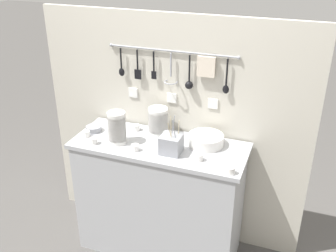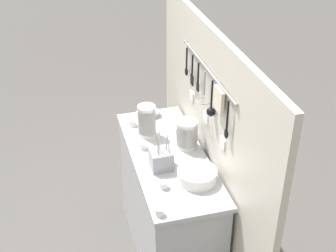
{
  "view_description": "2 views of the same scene",
  "coord_description": "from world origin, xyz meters",
  "px_view_note": "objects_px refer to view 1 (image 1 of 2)",
  "views": [
    {
      "loc": [
        0.88,
        -2.2,
        2.21
      ],
      "look_at": [
        0.08,
        -0.04,
        1.08
      ],
      "focal_mm": 42.0,
      "sensor_mm": 36.0,
      "label": 1
    },
    {
      "loc": [
        2.43,
        -0.65,
        2.7
      ],
      "look_at": [
        0.03,
        -0.01,
        1.16
      ],
      "focal_mm": 50.0,
      "sensor_mm": 36.0,
      "label": 2
    }
  ],
  "objects_px": {
    "bowl_stack_short_front": "(117,128)",
    "cup_edge_near": "(135,148)",
    "cup_back_right": "(94,141)",
    "bowl_stack_back_corner": "(158,121)",
    "cup_centre": "(199,157)",
    "cutlery_caddy": "(171,144)",
    "plate_stack": "(206,140)",
    "steel_mixing_bowl": "(94,129)",
    "cup_front_left": "(86,134)",
    "cup_by_caddy": "(136,127)",
    "cup_mid_row": "(231,170)"
  },
  "relations": [
    {
      "from": "cup_back_right",
      "to": "plate_stack",
      "type": "bearing_deg",
      "value": 19.21
    },
    {
      "from": "steel_mixing_bowl",
      "to": "cup_front_left",
      "type": "bearing_deg",
      "value": -92.04
    },
    {
      "from": "steel_mixing_bowl",
      "to": "cup_back_right",
      "type": "distance_m",
      "value": 0.2
    },
    {
      "from": "bowl_stack_short_front",
      "to": "cup_front_left",
      "type": "relative_size",
      "value": 4.47
    },
    {
      "from": "cup_front_left",
      "to": "cup_mid_row",
      "type": "height_order",
      "value": "same"
    },
    {
      "from": "plate_stack",
      "to": "cup_edge_near",
      "type": "bearing_deg",
      "value": -150.16
    },
    {
      "from": "cup_back_right",
      "to": "cup_by_caddy",
      "type": "bearing_deg",
      "value": 57.49
    },
    {
      "from": "steel_mixing_bowl",
      "to": "cup_by_caddy",
      "type": "bearing_deg",
      "value": 22.74
    },
    {
      "from": "bowl_stack_back_corner",
      "to": "steel_mixing_bowl",
      "type": "bearing_deg",
      "value": -164.48
    },
    {
      "from": "cup_centre",
      "to": "cup_front_left",
      "type": "xyz_separation_m",
      "value": [
        -0.84,
        0.04,
        0.0
      ]
    },
    {
      "from": "cup_back_right",
      "to": "bowl_stack_back_corner",
      "type": "bearing_deg",
      "value": 39.86
    },
    {
      "from": "bowl_stack_short_front",
      "to": "cup_edge_near",
      "type": "height_order",
      "value": "bowl_stack_short_front"
    },
    {
      "from": "bowl_stack_back_corner",
      "to": "cup_centre",
      "type": "height_order",
      "value": "bowl_stack_back_corner"
    },
    {
      "from": "cutlery_caddy",
      "to": "plate_stack",
      "type": "bearing_deg",
      "value": 44.05
    },
    {
      "from": "bowl_stack_short_front",
      "to": "cup_mid_row",
      "type": "distance_m",
      "value": 0.83
    },
    {
      "from": "cup_by_caddy",
      "to": "cup_edge_near",
      "type": "bearing_deg",
      "value": -66.74
    },
    {
      "from": "bowl_stack_back_corner",
      "to": "steel_mixing_bowl",
      "type": "relative_size",
      "value": 1.76
    },
    {
      "from": "bowl_stack_short_front",
      "to": "plate_stack",
      "type": "relative_size",
      "value": 0.94
    },
    {
      "from": "plate_stack",
      "to": "cup_edge_near",
      "type": "distance_m",
      "value": 0.48
    },
    {
      "from": "cutlery_caddy",
      "to": "cup_back_right",
      "type": "relative_size",
      "value": 5.26
    },
    {
      "from": "bowl_stack_short_front",
      "to": "cup_edge_near",
      "type": "distance_m",
      "value": 0.19
    },
    {
      "from": "cutlery_caddy",
      "to": "steel_mixing_bowl",
      "type": "bearing_deg",
      "value": 171.32
    },
    {
      "from": "cup_edge_near",
      "to": "cup_centre",
      "type": "distance_m",
      "value": 0.44
    },
    {
      "from": "cup_by_caddy",
      "to": "cup_centre",
      "type": "bearing_deg",
      "value": -24.54
    },
    {
      "from": "plate_stack",
      "to": "cup_front_left",
      "type": "relative_size",
      "value": 4.75
    },
    {
      "from": "cup_front_left",
      "to": "cup_by_caddy",
      "type": "height_order",
      "value": "same"
    },
    {
      "from": "cup_back_right",
      "to": "cup_front_left",
      "type": "relative_size",
      "value": 1.0
    },
    {
      "from": "steel_mixing_bowl",
      "to": "cup_centre",
      "type": "bearing_deg",
      "value": -8.99
    },
    {
      "from": "plate_stack",
      "to": "cup_back_right",
      "type": "bearing_deg",
      "value": -160.79
    },
    {
      "from": "cup_edge_near",
      "to": "cup_mid_row",
      "type": "relative_size",
      "value": 1.0
    },
    {
      "from": "plate_stack",
      "to": "bowl_stack_short_front",
      "type": "bearing_deg",
      "value": -162.75
    },
    {
      "from": "cup_centre",
      "to": "cup_by_caddy",
      "type": "bearing_deg",
      "value": 155.46
    },
    {
      "from": "bowl_stack_back_corner",
      "to": "cup_centre",
      "type": "xyz_separation_m",
      "value": [
        0.38,
        -0.26,
        -0.08
      ]
    },
    {
      "from": "cutlery_caddy",
      "to": "cup_back_right",
      "type": "xyz_separation_m",
      "value": [
        -0.54,
        -0.07,
        -0.04
      ]
    },
    {
      "from": "cutlery_caddy",
      "to": "cup_centre",
      "type": "height_order",
      "value": "cutlery_caddy"
    },
    {
      "from": "cup_edge_near",
      "to": "cup_front_left",
      "type": "bearing_deg",
      "value": 171.42
    },
    {
      "from": "cutlery_caddy",
      "to": "cup_mid_row",
      "type": "relative_size",
      "value": 5.26
    },
    {
      "from": "steel_mixing_bowl",
      "to": "cup_edge_near",
      "type": "distance_m",
      "value": 0.44
    },
    {
      "from": "bowl_stack_short_front",
      "to": "cup_centre",
      "type": "relative_size",
      "value": 4.47
    },
    {
      "from": "steel_mixing_bowl",
      "to": "cup_edge_near",
      "type": "height_order",
      "value": "cup_edge_near"
    },
    {
      "from": "steel_mixing_bowl",
      "to": "cup_front_left",
      "type": "relative_size",
      "value": 2.2
    },
    {
      "from": "cup_centre",
      "to": "cup_front_left",
      "type": "height_order",
      "value": "same"
    },
    {
      "from": "cup_edge_near",
      "to": "steel_mixing_bowl",
      "type": "bearing_deg",
      "value": 158.64
    },
    {
      "from": "cup_front_left",
      "to": "cup_by_caddy",
      "type": "xyz_separation_m",
      "value": [
        0.29,
        0.22,
        0.0
      ]
    },
    {
      "from": "bowl_stack_short_front",
      "to": "cup_centre",
      "type": "bearing_deg",
      "value": -3.32
    },
    {
      "from": "steel_mixing_bowl",
      "to": "cup_mid_row",
      "type": "xyz_separation_m",
      "value": [
        1.06,
        -0.21,
        0.0
      ]
    },
    {
      "from": "cup_edge_near",
      "to": "cup_centre",
      "type": "height_order",
      "value": "same"
    },
    {
      "from": "steel_mixing_bowl",
      "to": "cup_mid_row",
      "type": "height_order",
      "value": "cup_mid_row"
    },
    {
      "from": "bowl_stack_short_front",
      "to": "cup_front_left",
      "type": "bearing_deg",
      "value": 179.64
    },
    {
      "from": "bowl_stack_short_front",
      "to": "cup_back_right",
      "type": "bearing_deg",
      "value": -153.47
    }
  ]
}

